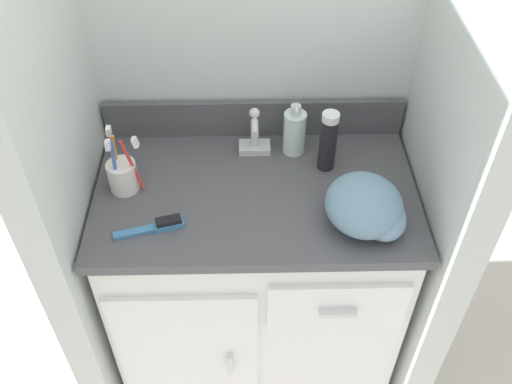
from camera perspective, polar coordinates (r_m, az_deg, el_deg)
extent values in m
plane|color=beige|center=(2.16, -0.01, -15.10)|extent=(6.00, 6.00, 0.00)
cube|color=silver|center=(1.59, -0.26, 15.92)|extent=(1.05, 0.08, 2.20)
cube|color=silver|center=(1.41, -20.32, 8.87)|extent=(0.08, 0.59, 2.20)
cube|color=silver|center=(1.43, 20.07, 9.35)|extent=(0.08, 0.59, 2.20)
cube|color=white|center=(1.84, -0.02, -9.06)|extent=(0.84, 0.47, 0.76)
cube|color=white|center=(1.75, -6.72, -16.24)|extent=(0.40, 0.02, 0.61)
cube|color=white|center=(1.54, 8.12, -11.34)|extent=(0.37, 0.02, 0.18)
cube|color=silver|center=(1.73, -2.61, -16.77)|extent=(0.02, 0.02, 0.09)
cube|color=silver|center=(1.54, 8.21, -11.90)|extent=(0.10, 0.02, 0.01)
cube|color=#4C4C51|center=(1.54, -0.02, -0.27)|extent=(0.87, 0.51, 0.03)
ellipsoid|color=#46464B|center=(1.60, -0.02, -2.44)|extent=(0.34, 0.28, 0.20)
cylinder|color=silver|center=(1.68, -0.02, -4.70)|extent=(0.03, 0.03, 0.01)
cube|color=#4C4C51|center=(1.68, -0.19, 7.38)|extent=(0.87, 0.02, 0.12)
cube|color=silver|center=(1.65, -0.14, 4.49)|extent=(0.09, 0.06, 0.02)
cylinder|color=silver|center=(1.62, -0.14, 5.91)|extent=(0.02, 0.02, 0.08)
cylinder|color=silver|center=(1.57, -0.13, 6.45)|extent=(0.02, 0.06, 0.02)
sphere|color=silver|center=(1.59, -0.16, 7.89)|extent=(0.03, 0.03, 0.03)
cylinder|color=white|center=(1.55, -13.17, 1.54)|extent=(0.08, 0.08, 0.09)
cylinder|color=#D13838|center=(1.51, -12.25, 2.61)|extent=(0.05, 0.02, 0.16)
cube|color=white|center=(1.45, -12.00, 4.89)|extent=(0.02, 0.02, 0.03)
cylinder|color=orange|center=(1.54, -13.83, 3.31)|extent=(0.02, 0.03, 0.17)
cube|color=white|center=(1.50, -14.54, 5.92)|extent=(0.01, 0.02, 0.03)
cylinder|color=blue|center=(1.51, -13.91, 2.33)|extent=(0.02, 0.02, 0.17)
cube|color=white|center=(1.46, -14.61, 4.58)|extent=(0.01, 0.02, 0.03)
cylinder|color=silver|center=(1.62, 3.87, 5.94)|extent=(0.06, 0.06, 0.13)
cylinder|color=silver|center=(1.57, 4.00, 8.19)|extent=(0.03, 0.03, 0.03)
cylinder|color=silver|center=(1.55, 4.07, 8.22)|extent=(0.01, 0.04, 0.01)
cylinder|color=black|center=(1.56, 7.19, 4.76)|extent=(0.05, 0.05, 0.16)
cylinder|color=white|center=(1.51, 7.49, 7.42)|extent=(0.05, 0.05, 0.02)
cube|color=teal|center=(1.45, -12.11, -3.98)|extent=(0.10, 0.05, 0.01)
cube|color=teal|center=(1.45, -8.69, -3.22)|extent=(0.08, 0.05, 0.02)
cube|color=black|center=(1.44, -8.75, -2.85)|extent=(0.07, 0.04, 0.01)
ellipsoid|color=#6B8EA8|center=(1.44, 10.74, -1.25)|extent=(0.19, 0.21, 0.12)
ellipsoid|color=#7095B0|center=(1.44, 12.51, -2.45)|extent=(0.12, 0.15, 0.08)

